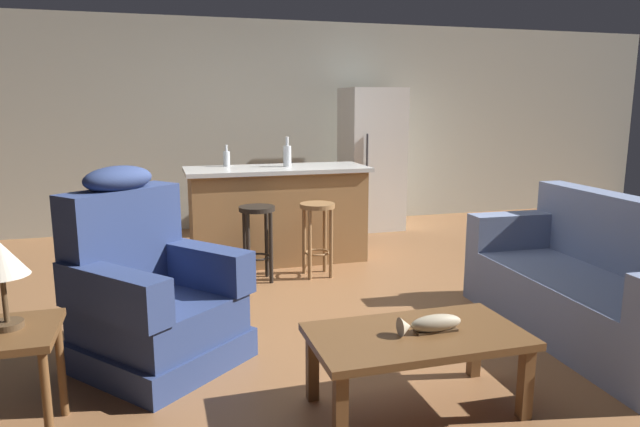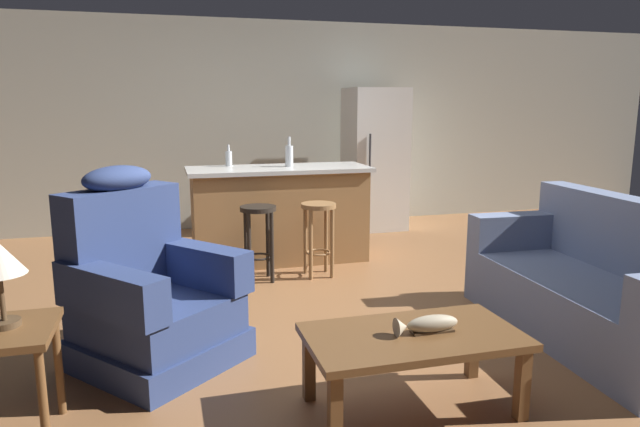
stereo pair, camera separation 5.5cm
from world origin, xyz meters
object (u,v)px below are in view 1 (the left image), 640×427
object	(u,v)px
coffee_table	(417,343)
kitchen_island	(277,214)
table_lamp	(1,263)
bottle_short_amber	(287,155)
fish_figurine	(430,324)
bar_stool_left	(257,229)
recliner_near_lamp	(149,295)
bottle_tall_green	(227,158)
bar_stool_right	(317,226)
refrigerator	(371,159)
couch	(597,288)
end_table	(3,351)

from	to	relation	value
coffee_table	kitchen_island	size ratio (longest dim) A/B	0.61
table_lamp	bottle_short_amber	xyz separation A→B (m)	(1.96, 2.80, 0.19)
fish_figurine	kitchen_island	size ratio (longest dim) A/B	0.19
fish_figurine	bottle_short_amber	bearing A→B (deg)	90.61
bar_stool_left	bottle_short_amber	world-z (taller)	bottle_short_amber
recliner_near_lamp	kitchen_island	bearing A→B (deg)	108.61
table_lamp	bottle_tall_green	bearing A→B (deg)	65.21
fish_figurine	bar_stool_right	size ratio (longest dim) A/B	0.50
bar_stool_left	refrigerator	size ratio (longest dim) A/B	0.39
couch	table_lamp	xyz separation A→B (m)	(-3.54, -0.27, 0.53)
end_table	recliner_near_lamp	bearing A→B (deg)	49.48
coffee_table	table_lamp	distance (m)	2.01
coffee_table	bottle_tall_green	bearing A→B (deg)	99.53
couch	recliner_near_lamp	distance (m)	2.96
coffee_table	bar_stool_right	xyz separation A→B (m)	(0.16, 2.40, 0.11)
coffee_table	couch	world-z (taller)	couch
couch	bar_stool_left	xyz separation A→B (m)	(-2.00, 1.86, 0.13)
end_table	refrigerator	xyz separation A→B (m)	(3.34, 3.99, 0.42)
recliner_near_lamp	refrigerator	distance (m)	4.26
bar_stool_right	bottle_tall_green	distance (m)	1.25
fish_figurine	bar_stool_left	size ratio (longest dim) A/B	0.50
couch	recliner_near_lamp	xyz separation A→B (m)	(-2.93, 0.44, 0.08)
table_lamp	bar_stool_left	xyz separation A→B (m)	(1.53, 2.13, -0.40)
fish_figurine	table_lamp	bearing A→B (deg)	171.96
bar_stool_left	bottle_tall_green	world-z (taller)	bottle_tall_green
bar_stool_left	coffee_table	bearing A→B (deg)	-80.55
fish_figurine	bar_stool_right	xyz separation A→B (m)	(0.09, 2.41, 0.01)
kitchen_island	bottle_short_amber	distance (m)	0.60
kitchen_island	bar_stool_left	xyz separation A→B (m)	(-0.32, -0.63, -0.01)
refrigerator	coffee_table	bearing A→B (deg)	-108.18
table_lamp	bar_stool_left	size ratio (longest dim) A/B	0.60
coffee_table	end_table	xyz separation A→B (m)	(-1.95, 0.24, 0.10)
bar_stool_left	refrigerator	distance (m)	2.59
couch	bar_stool_left	size ratio (longest dim) A/B	2.84
bar_stool_right	bar_stool_left	bearing A→B (deg)	180.00
bar_stool_left	end_table	bearing A→B (deg)	-125.72
kitchen_island	refrigerator	distance (m)	1.94
bar_stool_right	bottle_short_amber	bearing A→B (deg)	100.45
bottle_tall_green	bottle_short_amber	distance (m)	0.61
table_lamp	bar_stool_left	bearing A→B (deg)	54.31
kitchen_island	bottle_short_amber	world-z (taller)	bottle_short_amber
recliner_near_lamp	bottle_tall_green	distance (m)	2.49
table_lamp	refrigerator	xyz separation A→B (m)	(3.32, 3.96, 0.01)
fish_figurine	couch	world-z (taller)	couch
coffee_table	bar_stool_left	world-z (taller)	bar_stool_left
coffee_table	bottle_tall_green	distance (m)	3.38
recliner_near_lamp	bottle_short_amber	size ratio (longest dim) A/B	4.05
refrigerator	bottle_tall_green	distance (m)	2.17
couch	table_lamp	world-z (taller)	table_lamp
coffee_table	fish_figurine	bearing A→B (deg)	-11.15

